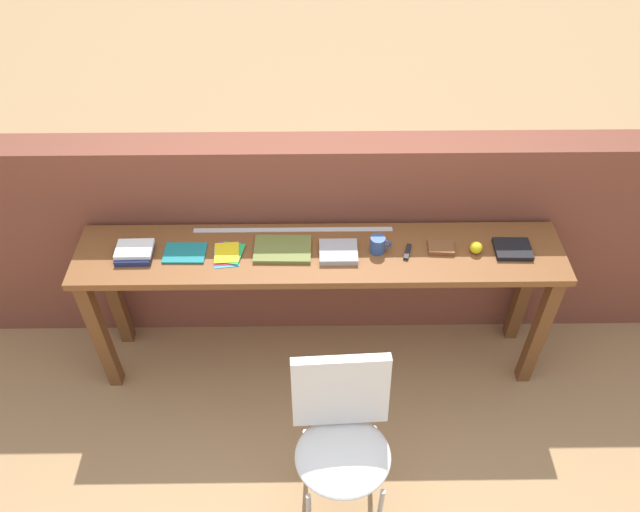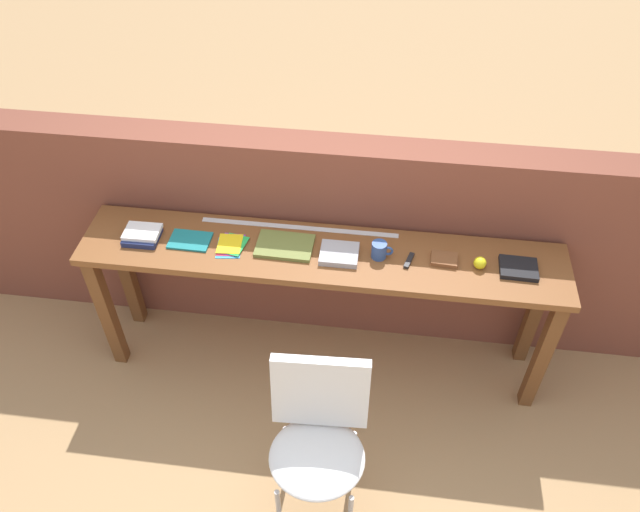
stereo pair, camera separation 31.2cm
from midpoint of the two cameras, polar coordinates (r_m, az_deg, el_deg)
ground_plane at (r=3.66m, az=1.99°, el=-13.05°), size 40.00×40.00×0.00m
brick_wall_back at (r=3.57m, az=3.30°, el=1.40°), size 6.00×0.20×1.31m
sideboard at (r=3.27m, az=2.84°, el=-1.54°), size 2.50×0.44×0.88m
chair_white_moulded at (r=2.93m, az=2.99°, el=-16.21°), size 0.46×0.47×0.89m
book_stack_leftmost at (r=3.31m, az=-13.39°, el=1.78°), size 0.18×0.16×0.05m
magazine_cycling at (r=3.26m, az=-9.15°, el=1.29°), size 0.21×0.15×0.01m
pamphlet_pile_colourful at (r=3.20m, az=-5.44°, el=0.88°), size 0.16×0.19×0.01m
book_open_centre at (r=3.18m, az=-0.45°, el=0.81°), size 0.29×0.20×0.02m
book_grey_hardcover at (r=3.14m, az=4.61°, el=0.06°), size 0.19×0.17×0.03m
mug at (r=3.14m, az=8.31°, el=0.39°), size 0.11×0.08×0.09m
multitool_folded at (r=3.17m, az=10.95°, el=-0.54°), size 0.05×0.11×0.02m
leather_journal_brown at (r=3.20m, az=14.03°, el=-0.43°), size 0.14×0.11×0.02m
sports_ball_small at (r=3.20m, az=17.14°, el=-0.74°), size 0.06×0.06×0.06m
book_repair_rightmost at (r=3.27m, az=20.34°, el=-1.19°), size 0.19×0.16×0.03m
ruler_metal_back_edge at (r=3.30m, az=0.78°, el=2.49°), size 1.05×0.03×0.00m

